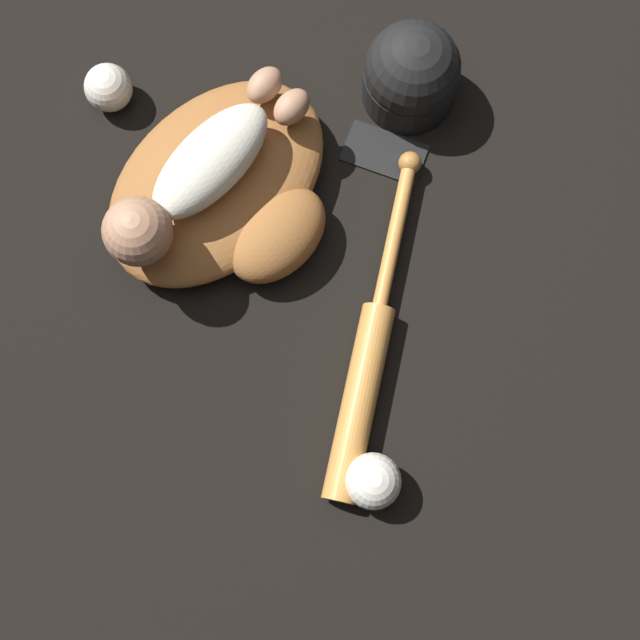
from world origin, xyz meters
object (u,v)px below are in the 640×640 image
baseball_glove (227,191)px  baseball_bat (367,366)px  baseball_spare (108,88)px  baseball (373,481)px  baseball_cap (411,75)px  baby_figure (192,179)px

baseball_glove → baseball_bat: bearing=81.7°
baseball_spare → baseball_glove: bearing=91.0°
baseball → baseball_cap: baseball_cap is taller
baby_figure → baseball_bat: bearing=88.4°
baby_figure → baseball_cap: bearing=164.8°
baseball_bat → baseball_spare: (-0.04, -0.58, 0.01)m
baseball_bat → baseball_spare: size_ratio=6.40×
baseball_spare → baseball_cap: bearing=134.5°
baseball_bat → baseball: baseball is taller
baseball → baseball_spare: baseball is taller
baseball_glove → baseball_bat: size_ratio=0.81×
baseball_bat → baseball: (0.12, 0.12, 0.02)m
baseball → baseball_cap: (-0.48, -0.37, 0.02)m
baby_figure → baseball_spare: 0.25m
baseball_glove → baby_figure: 0.09m
baseball_spare → baseball_cap: size_ratio=0.32×
baby_figure → baseball: baby_figure is taller
baseball_bat → baseball_spare: bearing=-94.3°
baby_figure → baseball_bat: (0.01, 0.35, -0.10)m
baby_figure → baseball_cap: (-0.36, 0.10, -0.06)m
baseball_bat → baseball_cap: baseball_cap is taller
baseball_cap → baseball: bearing=37.3°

